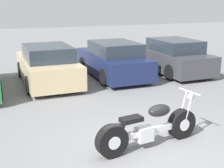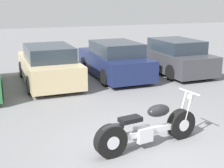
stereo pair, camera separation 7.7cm
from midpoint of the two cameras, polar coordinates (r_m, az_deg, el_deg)
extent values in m
plane|color=slate|center=(6.45, 6.50, -11.79)|extent=(60.00, 60.00, 0.00)
cylinder|color=black|center=(6.96, 12.27, -7.10)|extent=(0.66, 0.29, 0.64)
cylinder|color=silver|center=(6.96, 12.27, -7.10)|extent=(0.28, 0.25, 0.26)
cylinder|color=black|center=(6.01, -0.39, -10.41)|extent=(0.66, 0.29, 0.64)
cylinder|color=silver|center=(6.01, -0.39, -10.41)|extent=(0.28, 0.25, 0.26)
cube|color=silver|center=(6.44, 6.44, -8.55)|extent=(1.33, 0.29, 0.12)
cube|color=silver|center=(6.38, 5.55, -9.05)|extent=(0.37, 0.29, 0.30)
ellipsoid|color=black|center=(6.43, 8.29, -4.82)|extent=(0.56, 0.36, 0.25)
cube|color=black|center=(6.07, 3.20, -6.47)|extent=(0.47, 0.30, 0.09)
ellipsoid|color=black|center=(5.93, 0.03, -8.20)|extent=(0.50, 0.27, 0.20)
cylinder|color=silver|center=(6.83, 13.50, -4.47)|extent=(0.22, 0.07, 0.71)
cylinder|color=silver|center=(6.96, 12.49, -4.06)|extent=(0.22, 0.07, 0.71)
cylinder|color=silver|center=(6.85, 13.72, -1.38)|extent=(0.12, 0.62, 0.03)
sphere|color=silver|center=(6.91, 13.90, -2.28)|extent=(0.15, 0.15, 0.15)
cylinder|color=silver|center=(6.40, 3.00, -9.86)|extent=(1.33, 0.26, 0.08)
cube|color=#C6B284|center=(11.53, -11.93, 2.73)|extent=(1.73, 4.09, 0.76)
cube|color=#28333D|center=(11.17, -11.88, 5.62)|extent=(1.52, 2.13, 0.49)
cylinder|color=black|center=(12.70, -16.48, 2.60)|extent=(0.20, 0.60, 0.60)
cylinder|color=black|center=(12.94, -9.38, 3.24)|extent=(0.20, 0.60, 0.60)
cylinder|color=black|center=(10.24, -15.02, -0.20)|extent=(0.20, 0.60, 0.60)
cylinder|color=black|center=(10.53, -6.33, 0.65)|extent=(0.20, 0.60, 0.60)
cube|color=#19234C|center=(12.26, -0.09, 3.79)|extent=(1.73, 4.09, 0.76)
cube|color=#28333D|center=(11.93, 0.35, 6.52)|extent=(1.52, 2.13, 0.49)
cylinder|color=black|center=(13.22, -5.38, 3.63)|extent=(0.20, 0.60, 0.60)
cylinder|color=black|center=(13.75, 1.07, 4.14)|extent=(0.20, 0.60, 0.60)
cylinder|color=black|center=(10.87, -1.54, 1.19)|extent=(0.20, 0.60, 0.60)
cylinder|color=black|center=(11.51, 5.99, 1.90)|extent=(0.20, 0.60, 0.60)
cube|color=#3D3D42|center=(13.28, 10.54, 4.41)|extent=(1.73, 4.09, 0.76)
cube|color=#28333D|center=(12.98, 11.25, 6.93)|extent=(1.52, 2.13, 0.49)
cylinder|color=black|center=(14.01, 4.94, 4.28)|extent=(0.20, 0.60, 0.60)
cylinder|color=black|center=(14.79, 10.53, 4.66)|extent=(0.20, 0.60, 0.60)
cylinder|color=black|center=(11.85, 10.45, 2.11)|extent=(0.20, 0.60, 0.60)
cylinder|color=black|center=(12.77, 16.59, 2.65)|extent=(0.20, 0.60, 0.60)
camera|label=1|loc=(0.04, -90.28, -0.08)|focal=50.00mm
camera|label=2|loc=(0.04, 89.72, 0.08)|focal=50.00mm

